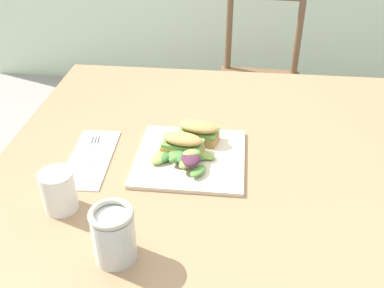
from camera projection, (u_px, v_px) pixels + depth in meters
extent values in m
cube|color=#997551|center=(220.00, 154.00, 1.16)|extent=(1.12, 1.00, 0.03)
cube|color=#2D2D33|center=(100.00, 162.00, 1.77)|extent=(0.07, 0.07, 0.71)
cube|color=#2D2D33|center=(352.00, 179.00, 1.68)|extent=(0.07, 0.07, 0.71)
cylinder|color=brown|center=(217.00, 141.00, 2.15)|extent=(0.03, 0.03, 0.43)
cylinder|color=brown|center=(288.00, 148.00, 2.10)|extent=(0.03, 0.03, 0.43)
cylinder|color=brown|center=(225.00, 108.00, 2.43)|extent=(0.03, 0.03, 0.43)
cylinder|color=brown|center=(288.00, 113.00, 2.38)|extent=(0.03, 0.03, 0.43)
cube|color=brown|center=(258.00, 87.00, 2.15)|extent=(0.43, 0.43, 0.02)
cylinder|color=brown|center=(229.00, 28.00, 2.20)|extent=(0.03, 0.03, 0.42)
cylinder|color=brown|center=(299.00, 32.00, 2.15)|extent=(0.03, 0.03, 0.42)
cube|color=beige|center=(190.00, 158.00, 1.12)|extent=(0.27, 0.27, 0.01)
cube|color=tan|center=(182.00, 150.00, 1.12)|extent=(0.11, 0.07, 0.02)
cube|color=#6B9E47|center=(183.00, 143.00, 1.11)|extent=(0.11, 0.08, 0.01)
ellipsoid|color=tan|center=(182.00, 139.00, 1.10)|extent=(0.11, 0.07, 0.02)
cube|color=tan|center=(198.00, 137.00, 1.17)|extent=(0.11, 0.07, 0.02)
cube|color=#6B9E47|center=(199.00, 131.00, 1.16)|extent=(0.11, 0.08, 0.01)
ellipsoid|color=tan|center=(198.00, 127.00, 1.15)|extent=(0.11, 0.07, 0.02)
ellipsoid|color=#518438|center=(198.00, 157.00, 1.10)|extent=(0.05, 0.03, 0.01)
ellipsoid|color=#84A84C|center=(186.00, 163.00, 1.05)|extent=(0.05, 0.06, 0.01)
ellipsoid|color=#518438|center=(176.00, 158.00, 1.07)|extent=(0.05, 0.05, 0.02)
ellipsoid|color=#3D7033|center=(164.00, 158.00, 1.09)|extent=(0.05, 0.05, 0.02)
ellipsoid|color=#84A84C|center=(159.00, 158.00, 1.09)|extent=(0.05, 0.06, 0.02)
ellipsoid|color=#518438|center=(175.00, 154.00, 1.10)|extent=(0.04, 0.05, 0.01)
ellipsoid|color=#4C2338|center=(192.00, 160.00, 1.05)|extent=(0.05, 0.06, 0.02)
ellipsoid|color=#4C2338|center=(187.00, 159.00, 1.06)|extent=(0.04, 0.06, 0.02)
ellipsoid|color=#518438|center=(191.00, 156.00, 1.08)|extent=(0.06, 0.04, 0.01)
ellipsoid|color=#4C2338|center=(187.00, 150.00, 1.10)|extent=(0.05, 0.04, 0.02)
ellipsoid|color=#3D7033|center=(181.00, 156.00, 1.08)|extent=(0.06, 0.07, 0.02)
ellipsoid|color=#84A84C|center=(169.00, 152.00, 1.11)|extent=(0.07, 0.05, 0.01)
ellipsoid|color=#84A84C|center=(192.00, 154.00, 1.07)|extent=(0.05, 0.04, 0.02)
ellipsoid|color=#518438|center=(198.00, 171.00, 1.04)|extent=(0.05, 0.06, 0.01)
ellipsoid|color=#84A84C|center=(205.00, 155.00, 1.11)|extent=(0.06, 0.05, 0.01)
ellipsoid|color=#602D47|center=(184.00, 160.00, 1.07)|extent=(0.04, 0.04, 0.01)
cube|color=white|center=(90.00, 158.00, 1.12)|extent=(0.11, 0.26, 0.00)
cube|color=silver|center=(89.00, 162.00, 1.10)|extent=(0.03, 0.14, 0.00)
cube|color=silver|center=(95.00, 142.00, 1.18)|extent=(0.03, 0.05, 0.00)
cube|color=#38383D|center=(99.00, 140.00, 1.18)|extent=(0.01, 0.03, 0.00)
cube|color=#38383D|center=(96.00, 140.00, 1.18)|extent=(0.01, 0.03, 0.00)
cube|color=#38383D|center=(93.00, 140.00, 1.18)|extent=(0.01, 0.03, 0.00)
cylinder|color=#C67528|center=(115.00, 241.00, 0.83)|extent=(0.07, 0.07, 0.08)
cylinder|color=silver|center=(114.00, 237.00, 0.82)|extent=(0.08, 0.08, 0.10)
torus|color=#B7B29E|center=(111.00, 214.00, 0.79)|extent=(0.08, 0.08, 0.01)
cylinder|color=white|center=(59.00, 191.00, 0.94)|extent=(0.07, 0.07, 0.09)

